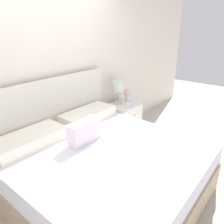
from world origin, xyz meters
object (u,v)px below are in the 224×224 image
(flower_vase, at_px, (127,94))
(teacup, at_px, (128,105))
(bed, at_px, (101,169))
(table_lamp, at_px, (118,87))
(nightstand, at_px, (123,121))

(flower_vase, relative_size, teacup, 1.99)
(bed, bearing_deg, table_lamp, 30.22)
(table_lamp, bearing_deg, nightstand, -83.03)
(nightstand, xyz_separation_m, table_lamp, (-0.01, 0.10, 0.58))
(nightstand, bearing_deg, table_lamp, 96.97)
(bed, distance_m, teacup, 1.37)
(table_lamp, xyz_separation_m, teacup, (-0.03, -0.23, -0.25))
(bed, relative_size, flower_vase, 8.41)
(nightstand, xyz_separation_m, flower_vase, (0.17, 0.04, 0.44))
(bed, distance_m, table_lamp, 1.57)
(flower_vase, bearing_deg, bed, -154.85)
(nightstand, relative_size, flower_vase, 2.61)
(bed, xyz_separation_m, table_lamp, (1.27, 0.74, 0.55))
(teacup, bearing_deg, nightstand, 70.34)
(bed, relative_size, nightstand, 3.22)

